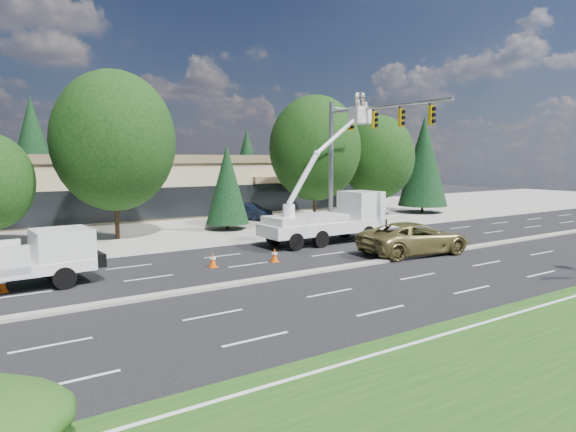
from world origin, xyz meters
TOP-DOWN VIEW (x-y plane):
  - ground at (0.00, 0.00)m, footprint 140.00×140.00m
  - concrete_apron at (0.00, 20.00)m, footprint 140.00×22.00m
  - road_median at (0.00, 0.00)m, footprint 120.00×0.55m
  - strip_mall at (0.00, 29.97)m, footprint 50.40×15.40m
  - tree_front_d at (-3.00, 15.00)m, footprint 7.76×7.76m
  - tree_front_e at (5.00, 15.00)m, footprint 3.15×3.15m
  - tree_front_f at (13.00, 15.00)m, footprint 7.41×7.41m
  - tree_front_g at (20.00, 15.00)m, footprint 6.49×6.49m
  - tree_front_h at (26.00, 15.00)m, footprint 4.66×4.66m
  - tree_back_b at (-4.00, 42.00)m, footprint 5.95×5.95m
  - tree_back_c at (10.00, 42.00)m, footprint 4.12×4.12m
  - tree_back_d at (22.00, 42.00)m, footprint 4.62×4.62m
  - signal_mast at (10.03, 7.04)m, footprint 2.76×10.16m
  - utility_pickup at (-9.73, 4.22)m, footprint 6.11×2.61m
  - bucket_truck at (7.85, 6.20)m, footprint 8.62×2.67m
  - traffic_cone_a at (-10.54, 4.06)m, footprint 0.40×0.40m
  - traffic_cone_b at (-1.68, 3.70)m, footprint 0.40×0.40m
  - traffic_cone_c at (1.49, 3.13)m, footprint 0.40×0.40m
  - minivan at (8.94, 0.60)m, footprint 6.64×3.73m
  - parked_car_east at (9.37, 19.49)m, footprint 2.73×4.48m

SIDE VIEW (x-z plane):
  - ground at x=0.00m, z-range 0.00..0.00m
  - concrete_apron at x=0.00m, z-range 0.00..0.01m
  - road_median at x=0.00m, z-range 0.00..0.12m
  - traffic_cone_a at x=-10.54m, z-range -0.01..0.69m
  - traffic_cone_b at x=-1.68m, z-range -0.01..0.69m
  - traffic_cone_c at x=1.49m, z-range -0.01..0.69m
  - parked_car_east at x=9.37m, z-range 0.00..1.39m
  - minivan at x=8.94m, z-range 0.00..1.75m
  - utility_pickup at x=-9.73m, z-range -0.20..2.10m
  - bucket_truck at x=7.85m, z-range -2.65..6.66m
  - strip_mall at x=0.00m, z-range 0.08..5.58m
  - tree_front_e at x=5.00m, z-range 0.22..6.44m
  - tree_back_c at x=10.00m, z-range 0.30..8.42m
  - tree_back_d at x=22.00m, z-range 0.33..9.44m
  - tree_front_h at x=26.00m, z-range 0.33..9.53m
  - tree_front_g at x=20.00m, z-range 0.77..9.77m
  - tree_front_f at x=13.00m, z-range 0.88..11.16m
  - signal_mast at x=10.03m, z-range 1.56..10.56m
  - tree_back_b at x=-4.00m, z-range 0.43..12.16m
  - tree_front_d at x=-3.00m, z-range 0.92..11.68m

